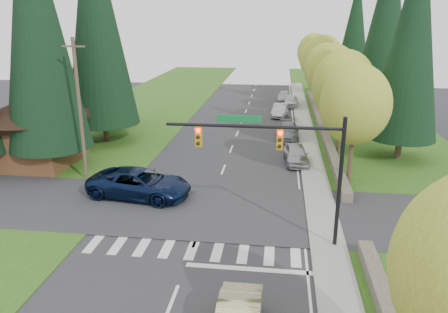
% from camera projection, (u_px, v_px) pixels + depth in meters
% --- Properties ---
extents(ground, '(120.00, 120.00, 0.00)m').
position_uv_depth(ground, '(178.00, 287.00, 19.07)').
color(ground, '#28282B').
rests_on(ground, ground).
extents(grass_east, '(14.00, 110.00, 0.06)m').
position_uv_depth(grass_east, '(385.00, 158.00, 36.37)').
color(grass_east, '#235215').
rests_on(grass_east, ground).
extents(grass_west, '(14.00, 110.00, 0.06)m').
position_uv_depth(grass_west, '(88.00, 147.00, 39.53)').
color(grass_west, '#235215').
rests_on(grass_west, ground).
extents(cross_street, '(120.00, 8.00, 0.10)m').
position_uv_depth(cross_street, '(207.00, 210.00, 26.63)').
color(cross_street, '#28282B').
rests_on(cross_street, ground).
extents(sidewalk_east, '(1.80, 80.00, 0.13)m').
position_uv_depth(sidewalk_east, '(309.00, 148.00, 38.99)').
color(sidewalk_east, gray).
rests_on(sidewalk_east, ground).
extents(curb_east, '(0.20, 80.00, 0.13)m').
position_uv_depth(curb_east, '(299.00, 148.00, 39.09)').
color(curb_east, gray).
rests_on(curb_east, ground).
extents(stone_wall_north, '(0.70, 40.00, 0.70)m').
position_uv_depth(stone_wall_north, '(321.00, 125.00, 46.25)').
color(stone_wall_north, '#4C4438').
rests_on(stone_wall_north, ground).
extents(traffic_signal, '(8.70, 0.37, 6.80)m').
position_uv_depth(traffic_signal, '(283.00, 152.00, 21.27)').
color(traffic_signal, black).
rests_on(traffic_signal, ground).
extents(brown_building, '(8.40, 8.40, 5.40)m').
position_uv_depth(brown_building, '(32.00, 126.00, 34.10)').
color(brown_building, '#4C2D19').
rests_on(brown_building, ground).
extents(utility_pole, '(1.60, 0.24, 10.00)m').
position_uv_depth(utility_pole, '(80.00, 110.00, 29.99)').
color(utility_pole, '#473828').
rests_on(utility_pole, ground).
extents(decid_tree_0, '(4.80, 4.80, 8.37)m').
position_uv_depth(decid_tree_0, '(355.00, 105.00, 29.47)').
color(decid_tree_0, '#38281C').
rests_on(decid_tree_0, ground).
extents(decid_tree_1, '(5.20, 5.20, 8.80)m').
position_uv_depth(decid_tree_1, '(343.00, 86.00, 36.00)').
color(decid_tree_1, '#38281C').
rests_on(decid_tree_1, ground).
extents(decid_tree_2, '(5.00, 5.00, 8.82)m').
position_uv_depth(decid_tree_2, '(332.00, 74.00, 42.60)').
color(decid_tree_2, '#38281C').
rests_on(decid_tree_2, ground).
extents(decid_tree_3, '(5.00, 5.00, 8.55)m').
position_uv_depth(decid_tree_3, '(326.00, 69.00, 49.27)').
color(decid_tree_3, '#38281C').
rests_on(decid_tree_3, ground).
extents(decid_tree_4, '(5.40, 5.40, 9.18)m').
position_uv_depth(decid_tree_4, '(322.00, 59.00, 55.75)').
color(decid_tree_4, '#38281C').
rests_on(decid_tree_4, ground).
extents(decid_tree_5, '(4.80, 4.80, 8.30)m').
position_uv_depth(decid_tree_5, '(316.00, 58.00, 62.55)').
color(decid_tree_5, '#38281C').
rests_on(decid_tree_5, ground).
extents(decid_tree_6, '(5.20, 5.20, 8.86)m').
position_uv_depth(decid_tree_6, '(314.00, 52.00, 69.04)').
color(decid_tree_6, '#38281C').
rests_on(decid_tree_6, ground).
extents(conifer_w_a, '(6.12, 6.12, 19.80)m').
position_uv_depth(conifer_w_a, '(37.00, 24.00, 30.57)').
color(conifer_w_a, '#38281C').
rests_on(conifer_w_a, ground).
extents(conifer_w_b, '(5.44, 5.44, 17.80)m').
position_uv_depth(conifer_w_b, '(30.00, 36.00, 35.02)').
color(conifer_w_b, '#38281C').
rests_on(conifer_w_b, ground).
extents(conifer_w_c, '(6.46, 6.46, 20.80)m').
position_uv_depth(conifer_w_c, '(96.00, 16.00, 37.85)').
color(conifer_w_c, '#38281C').
rests_on(conifer_w_c, ground).
extents(conifer_w_e, '(5.78, 5.78, 18.80)m').
position_uv_depth(conifer_w_e, '(102.00, 27.00, 44.07)').
color(conifer_w_e, '#38281C').
rests_on(conifer_w_e, ground).
extents(conifer_e_a, '(5.44, 5.44, 17.80)m').
position_uv_depth(conifer_e_a, '(413.00, 37.00, 33.27)').
color(conifer_e_a, '#38281C').
rests_on(conifer_e_a, ground).
extents(conifer_e_b, '(6.12, 6.12, 19.80)m').
position_uv_depth(conifer_e_b, '(386.00, 21.00, 46.06)').
color(conifer_e_b, '#38281C').
rests_on(conifer_e_b, ground).
extents(conifer_e_c, '(5.10, 5.10, 16.80)m').
position_uv_depth(conifer_e_c, '(355.00, 32.00, 59.86)').
color(conifer_e_c, '#38281C').
rests_on(conifer_e_c, ground).
extents(suv_navy, '(7.07, 4.02, 1.86)m').
position_uv_depth(suv_navy, '(140.00, 184.00, 28.31)').
color(suv_navy, '#0A1634').
rests_on(suv_navy, ground).
extents(parked_car_a, '(2.12, 4.51, 1.49)m').
position_uv_depth(parked_car_a, '(296.00, 154.00, 34.94)').
color(parked_car_a, '#A8A7AC').
rests_on(parked_car_a, ground).
extents(parked_car_b, '(2.05, 5.00, 1.45)m').
position_uv_depth(parked_car_b, '(288.00, 131.00, 42.02)').
color(parked_car_b, slate).
rests_on(parked_car_b, ground).
extents(parked_car_c, '(2.08, 4.56, 1.45)m').
position_uv_depth(parked_car_c, '(280.00, 110.00, 51.40)').
color(parked_car_c, '#A9AAAE').
rests_on(parked_car_c, ground).
extents(parked_car_d, '(2.01, 4.44, 1.48)m').
position_uv_depth(parked_car_d, '(291.00, 101.00, 57.05)').
color(parked_car_d, silver).
rests_on(parked_car_d, ground).
extents(parked_car_e, '(1.81, 4.41, 1.28)m').
position_uv_depth(parked_car_e, '(284.00, 97.00, 60.73)').
color(parked_car_e, '#A8A7AC').
rests_on(parked_car_e, ground).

